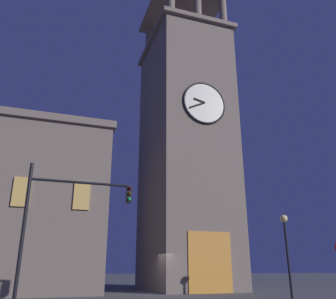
# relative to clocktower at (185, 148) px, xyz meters

# --- Properties ---
(ground_plane) EXTENTS (200.00, 200.00, 0.00)m
(ground_plane) POSITION_rel_clocktower_xyz_m (3.82, 3.63, -11.58)
(ground_plane) COLOR #4C4C51
(clocktower) EXTENTS (6.88, 8.94, 29.65)m
(clocktower) POSITION_rel_clocktower_xyz_m (0.00, 0.00, 0.00)
(clocktower) COLOR #75665B
(clocktower) RESTS_ON ground_plane
(traffic_signal_near) EXTENTS (4.62, 0.41, 5.99)m
(traffic_signal_near) POSITION_rel_clocktower_xyz_m (10.14, 10.69, -7.64)
(traffic_signal_near) COLOR black
(traffic_signal_near) RESTS_ON ground_plane
(street_lamp) EXTENTS (0.44, 0.44, 4.56)m
(street_lamp) POSITION_rel_clocktower_xyz_m (-2.40, 9.37, -8.35)
(street_lamp) COLOR black
(street_lamp) RESTS_ON ground_plane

